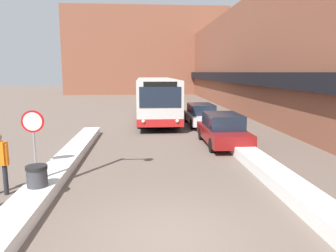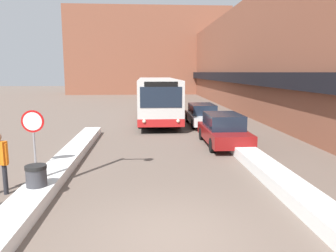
% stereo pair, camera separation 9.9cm
% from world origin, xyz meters
% --- Properties ---
extents(ground_plane, '(160.00, 160.00, 0.00)m').
position_xyz_m(ground_plane, '(0.00, 0.00, 0.00)').
color(ground_plane, '#66564C').
extents(building_row_right, '(5.50, 60.00, 9.36)m').
position_xyz_m(building_row_right, '(9.97, 24.00, 4.66)').
color(building_row_right, brown).
rests_on(building_row_right, ground_plane).
extents(building_backdrop_far, '(26.00, 8.00, 13.64)m').
position_xyz_m(building_backdrop_far, '(0.00, 49.27, 6.82)').
color(building_backdrop_far, brown).
rests_on(building_backdrop_far, ground_plane).
extents(snow_bank_left, '(0.90, 16.85, 0.35)m').
position_xyz_m(snow_bank_left, '(-3.60, 3.89, 0.18)').
color(snow_bank_left, silver).
rests_on(snow_bank_left, ground_plane).
extents(snow_bank_right, '(0.90, 13.16, 0.41)m').
position_xyz_m(snow_bank_right, '(3.60, 4.56, 0.21)').
color(snow_bank_right, silver).
rests_on(snow_bank_right, ground_plane).
extents(city_bus, '(2.71, 12.12, 3.03)m').
position_xyz_m(city_bus, '(0.32, 17.65, 1.65)').
color(city_bus, silver).
rests_on(city_bus, ground_plane).
extents(parked_car_front, '(1.85, 4.45, 1.53)m').
position_xyz_m(parked_car_front, '(3.20, 8.75, 0.76)').
color(parked_car_front, maroon).
rests_on(parked_car_front, ground_plane).
extents(parked_car_middle, '(1.80, 4.64, 1.42)m').
position_xyz_m(parked_car_middle, '(3.20, 14.78, 0.71)').
color(parked_car_middle, silver).
rests_on(parked_car_middle, ground_plane).
extents(stop_sign, '(0.76, 0.08, 2.25)m').
position_xyz_m(stop_sign, '(-4.36, 4.62, 1.63)').
color(stop_sign, gray).
rests_on(stop_sign, ground_plane).
extents(trash_bin, '(0.59, 0.59, 0.95)m').
position_xyz_m(trash_bin, '(-3.60, 2.41, 0.48)').
color(trash_bin, '#38383D').
rests_on(trash_bin, ground_plane).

